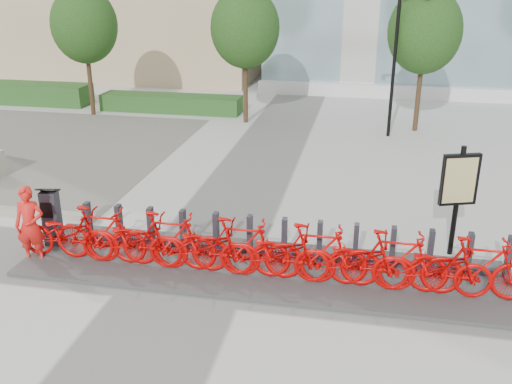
% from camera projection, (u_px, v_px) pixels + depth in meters
% --- Properties ---
extents(ground, '(120.00, 120.00, 0.00)m').
position_uv_depth(ground, '(192.00, 271.00, 11.35)').
color(ground, '#B1B1AB').
extents(hedge_b, '(6.00, 1.20, 0.70)m').
position_uv_depth(hedge_b, '(171.00, 103.00, 24.20)').
color(hedge_b, '#285E21').
rests_on(hedge_b, ground).
extents(tree_0, '(2.60, 2.60, 5.10)m').
position_uv_depth(tree_0, '(84.00, 25.00, 22.48)').
color(tree_0, '#38261E').
rests_on(tree_0, ground).
extents(tree_1, '(2.60, 2.60, 5.10)m').
position_uv_depth(tree_1, '(245.00, 28.00, 21.29)').
color(tree_1, '#38261E').
rests_on(tree_1, ground).
extents(tree_2, '(2.60, 2.60, 5.10)m').
position_uv_depth(tree_2, '(425.00, 32.00, 20.11)').
color(tree_2, '#38261E').
rests_on(tree_2, ground).
extents(streetlamp, '(2.00, 0.20, 5.00)m').
position_uv_depth(streetlamp, '(396.00, 48.00, 19.55)').
color(streetlamp, black).
rests_on(streetlamp, ground).
extents(dock_pad, '(9.60, 2.40, 0.08)m').
position_uv_depth(dock_pad, '(259.00, 268.00, 11.37)').
color(dock_pad, '#414141').
rests_on(dock_pad, ground).
extents(dock_rail_posts, '(8.74, 0.50, 0.85)m').
position_uv_depth(dock_rail_posts, '(284.00, 239.00, 11.56)').
color(dock_rail_posts, '#292830').
rests_on(dock_rail_posts, dock_pad).
extents(bike_0, '(2.01, 0.70, 1.05)m').
position_uv_depth(bike_0, '(67.00, 234.00, 11.55)').
color(bike_0, '#B00302').
rests_on(bike_0, dock_pad).
extents(bike_1, '(1.95, 0.55, 1.17)m').
position_uv_depth(bike_1, '(100.00, 234.00, 11.40)').
color(bike_1, '#B00302').
rests_on(bike_1, dock_pad).
extents(bike_2, '(2.01, 0.70, 1.05)m').
position_uv_depth(bike_2, '(134.00, 240.00, 11.29)').
color(bike_2, '#B00302').
rests_on(bike_2, dock_pad).
extents(bike_3, '(1.95, 0.55, 1.17)m').
position_uv_depth(bike_3, '(168.00, 240.00, 11.14)').
color(bike_3, '#B00302').
rests_on(bike_3, dock_pad).
extents(bike_4, '(2.01, 0.70, 1.05)m').
position_uv_depth(bike_4, '(204.00, 246.00, 11.03)').
color(bike_4, '#B00302').
rests_on(bike_4, dock_pad).
extents(bike_5, '(1.95, 0.55, 1.17)m').
position_uv_depth(bike_5, '(240.00, 247.00, 10.88)').
color(bike_5, '#B00302').
rests_on(bike_5, dock_pad).
extents(bike_6, '(2.01, 0.70, 1.05)m').
position_uv_depth(bike_6, '(277.00, 253.00, 10.77)').
color(bike_6, '#B00302').
rests_on(bike_6, dock_pad).
extents(bike_7, '(1.95, 0.55, 1.17)m').
position_uv_depth(bike_7, '(316.00, 254.00, 10.62)').
color(bike_7, '#B00302').
rests_on(bike_7, dock_pad).
extents(bike_8, '(2.01, 0.70, 1.05)m').
position_uv_depth(bike_8, '(354.00, 260.00, 10.51)').
color(bike_8, '#B00302').
rests_on(bike_8, dock_pad).
extents(bike_9, '(1.95, 0.55, 1.17)m').
position_uv_depth(bike_9, '(395.00, 261.00, 10.35)').
color(bike_9, '#B00302').
rests_on(bike_9, dock_pad).
extents(bike_10, '(2.01, 0.70, 1.05)m').
position_uv_depth(bike_10, '(435.00, 267.00, 10.24)').
color(bike_10, '#B00302').
rests_on(bike_10, dock_pad).
extents(bike_11, '(1.95, 0.55, 1.17)m').
position_uv_depth(bike_11, '(478.00, 268.00, 10.09)').
color(bike_11, '#B00302').
rests_on(bike_11, dock_pad).
extents(kiosk, '(0.45, 0.40, 1.32)m').
position_uv_depth(kiosk, '(52.00, 217.00, 12.10)').
color(kiosk, '#292830').
rests_on(kiosk, dock_pad).
extents(worker_red, '(0.66, 0.50, 1.64)m').
position_uv_depth(worker_red, '(30.00, 225.00, 11.43)').
color(worker_red, red).
rests_on(worker_red, ground).
extents(map_sign, '(0.77, 0.36, 2.37)m').
position_uv_depth(map_sign, '(459.00, 184.00, 11.49)').
color(map_sign, black).
rests_on(map_sign, ground).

